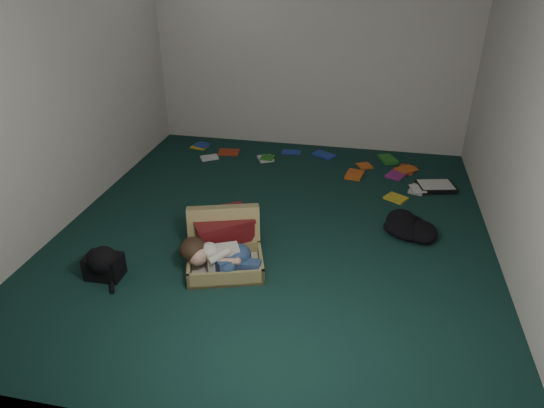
% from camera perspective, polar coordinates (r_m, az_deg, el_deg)
% --- Properties ---
extents(floor, '(4.50, 4.50, 0.00)m').
position_cam_1_polar(floor, '(4.67, 0.37, -2.93)').
color(floor, '#10302A').
rests_on(floor, ground).
extents(wall_back, '(4.50, 0.00, 4.50)m').
position_cam_1_polar(wall_back, '(6.31, 4.63, 18.01)').
color(wall_back, silver).
rests_on(wall_back, ground).
extents(wall_front, '(4.50, 0.00, 4.50)m').
position_cam_1_polar(wall_front, '(2.15, -11.38, -3.75)').
color(wall_front, silver).
rests_on(wall_front, ground).
extents(wall_left, '(0.00, 4.50, 4.50)m').
position_cam_1_polar(wall_left, '(4.93, -23.67, 12.87)').
color(wall_left, silver).
rests_on(wall_left, ground).
extents(wall_right, '(0.00, 4.50, 4.50)m').
position_cam_1_polar(wall_right, '(4.25, 28.33, 9.67)').
color(wall_right, silver).
rests_on(wall_right, ground).
extents(suitcase, '(0.77, 0.76, 0.46)m').
position_cam_1_polar(suitcase, '(4.14, -5.58, -5.35)').
color(suitcase, '#978953').
rests_on(suitcase, floor).
extents(person, '(0.69, 0.35, 0.28)m').
position_cam_1_polar(person, '(3.99, -6.18, -6.14)').
color(person, silver).
rests_on(person, suitcase).
extents(maroon_bin, '(0.64, 0.61, 0.35)m').
position_cam_1_polar(maroon_bin, '(4.30, -5.91, -3.38)').
color(maroon_bin, '#591216').
rests_on(maroon_bin, floor).
extents(backpack, '(0.37, 0.30, 0.22)m').
position_cam_1_polar(backpack, '(4.21, -19.17, -6.85)').
color(backpack, black).
rests_on(backpack, floor).
extents(clothing_pile, '(0.55, 0.48, 0.15)m').
position_cam_1_polar(clothing_pile, '(4.74, 16.20, -2.58)').
color(clothing_pile, black).
rests_on(clothing_pile, floor).
extents(paper_tray, '(0.46, 0.38, 0.06)m').
position_cam_1_polar(paper_tray, '(5.72, 18.69, 1.97)').
color(paper_tray, black).
rests_on(paper_tray, floor).
extents(book_scatter, '(3.00, 1.33, 0.02)m').
position_cam_1_polar(book_scatter, '(6.03, 5.97, 4.60)').
color(book_scatter, gold).
rests_on(book_scatter, floor).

